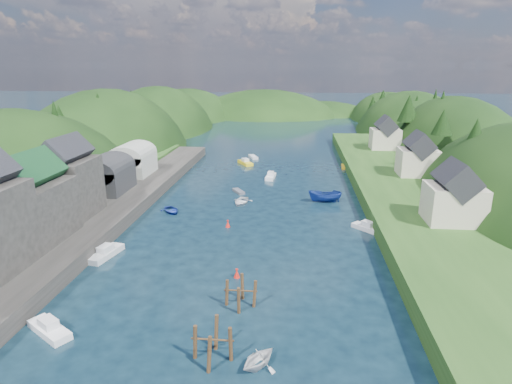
# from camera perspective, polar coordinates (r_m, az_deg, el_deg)

# --- Properties ---
(ground) EXTENTS (600.00, 600.00, 0.00)m
(ground) POSITION_cam_1_polar(r_m,az_deg,el_deg) (87.52, 1.40, 1.56)
(ground) COLOR black
(ground) RESTS_ON ground
(hillside_left) EXTENTS (44.00, 245.56, 52.00)m
(hillside_left) POSITION_cam_1_polar(r_m,az_deg,el_deg) (124.50, -18.86, 1.37)
(hillside_left) COLOR black
(hillside_left) RESTS_ON ground
(hillside_right) EXTENTS (36.00, 245.56, 48.00)m
(hillside_right) POSITION_cam_1_polar(r_m,az_deg,el_deg) (119.88, 24.31, 0.52)
(hillside_right) COLOR black
(hillside_right) RESTS_ON ground
(far_hills) EXTENTS (103.00, 68.00, 44.00)m
(far_hills) POSITION_cam_1_polar(r_m,az_deg,el_deg) (211.06, 4.21, 7.35)
(far_hills) COLOR black
(far_hills) RESTS_ON ground
(hill_trees) EXTENTS (91.60, 144.36, 11.61)m
(hill_trees) POSITION_cam_1_polar(r_m,az_deg,el_deg) (99.57, 2.25, 9.87)
(hill_trees) COLOR black
(hill_trees) RESTS_ON ground
(quay_left) EXTENTS (12.00, 110.00, 2.00)m
(quay_left) POSITION_cam_1_polar(r_m,az_deg,el_deg) (65.75, -22.09, -3.90)
(quay_left) COLOR #2D2B28
(quay_left) RESTS_ON ground
(terrace_left_grass) EXTENTS (12.00, 110.00, 2.50)m
(terrace_left_grass) POSITION_cam_1_polar(r_m,az_deg,el_deg) (69.15, -27.27, -3.35)
(terrace_left_grass) COLOR #234719
(terrace_left_grass) RESTS_ON ground
(boat_sheds) EXTENTS (7.00, 21.00, 7.50)m
(boat_sheds) POSITION_cam_1_polar(r_m,az_deg,el_deg) (81.90, -17.67, 3.53)
(boat_sheds) COLOR #2D2D30
(boat_sheds) RESTS_ON quay_left
(terrace_right) EXTENTS (16.00, 120.00, 2.40)m
(terrace_right) POSITION_cam_1_polar(r_m,az_deg,el_deg) (79.63, 19.09, 0.01)
(terrace_right) COLOR #234719
(terrace_right) RESTS_ON ground
(right_bank_cottages) EXTENTS (9.00, 59.24, 8.41)m
(right_bank_cottages) POSITION_cam_1_polar(r_m,az_deg,el_deg) (87.16, 20.08, 4.44)
(right_bank_cottages) COLOR beige
(right_bank_cottages) RESTS_ON terrace_right
(piling_cluster_near) EXTENTS (3.43, 3.18, 3.71)m
(piling_cluster_near) POSITION_cam_1_polar(r_m,az_deg,el_deg) (36.04, -5.78, -19.74)
(piling_cluster_near) COLOR #382314
(piling_cluster_near) RESTS_ON ground
(piling_cluster_far) EXTENTS (3.25, 3.03, 3.36)m
(piling_cluster_far) POSITION_cam_1_polar(r_m,az_deg,el_deg) (42.70, -2.06, -13.64)
(piling_cluster_far) COLOR #382314
(piling_cluster_far) RESTS_ON ground
(channel_buoy_near) EXTENTS (0.70, 0.70, 1.10)m
(channel_buoy_near) POSITION_cam_1_polar(r_m,az_deg,el_deg) (48.16, -2.58, -10.79)
(channel_buoy_near) COLOR red
(channel_buoy_near) RESTS_ON ground
(channel_buoy_far) EXTENTS (0.70, 0.70, 1.10)m
(channel_buoy_far) POSITION_cam_1_polar(r_m,az_deg,el_deg) (62.39, -3.78, -4.26)
(channel_buoy_far) COLOR red
(channel_buoy_far) RESTS_ON ground
(moored_boats) EXTENTS (37.01, 82.63, 2.22)m
(moored_boats) POSITION_cam_1_polar(r_m,az_deg,el_deg) (67.23, -0.01, -2.58)
(moored_boats) COLOR white
(moored_boats) RESTS_ON ground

